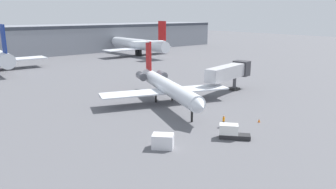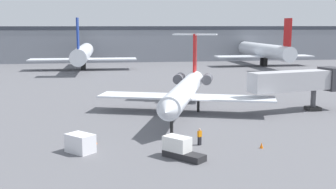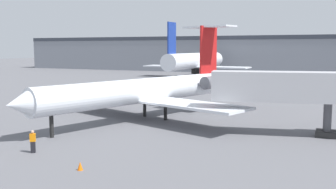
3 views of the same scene
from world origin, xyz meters
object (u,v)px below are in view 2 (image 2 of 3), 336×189
at_px(cargo_container_uld, 80,143).
at_px(parked_airliner_west_mid, 264,51).
at_px(regional_jet, 186,89).
at_px(ground_crew_marshaller, 200,137).
at_px(parked_airliner_west_end, 83,54).
at_px(jet_bridge, 303,81).
at_px(traffic_cone_mid, 95,141).
at_px(baggage_tug_lead, 180,149).
at_px(traffic_cone_near, 262,145).

height_order(cargo_container_uld, parked_airliner_west_mid, parked_airliner_west_mid).
distance_m(regional_jet, ground_crew_marshaller, 15.74).
relative_size(cargo_container_uld, parked_airliner_west_end, 0.09).
height_order(regional_jet, jet_bridge, regional_jet).
bearing_deg(cargo_container_uld, ground_crew_marshaller, 3.01).
bearing_deg(jet_bridge, parked_airliner_west_end, 118.09).
height_order(ground_crew_marshaller, traffic_cone_mid, ground_crew_marshaller).
distance_m(cargo_container_uld, traffic_cone_mid, 2.98).
distance_m(baggage_tug_lead, traffic_cone_near, 8.54).
height_order(baggage_tug_lead, traffic_cone_near, baggage_tug_lead).
bearing_deg(traffic_cone_mid, traffic_cone_near, -14.01).
relative_size(cargo_container_uld, traffic_cone_near, 5.53).
xyz_separation_m(traffic_cone_near, parked_airliner_west_mid, (31.24, 78.44, 4.02)).
bearing_deg(traffic_cone_mid, parked_airliner_west_end, 93.09).
xyz_separation_m(parked_airliner_west_end, parked_airliner_west_mid, (50.99, 2.85, 0.01)).
height_order(jet_bridge, ground_crew_marshaller, jet_bridge).
bearing_deg(traffic_cone_mid, parked_airliner_west_mid, 57.67).
bearing_deg(parked_airliner_west_end, jet_bridge, -61.91).
xyz_separation_m(jet_bridge, baggage_tug_lead, (-20.36, -17.77, -3.38)).
bearing_deg(regional_jet, traffic_cone_near, -77.15).
distance_m(ground_crew_marshaller, baggage_tug_lead, 4.56).
bearing_deg(baggage_tug_lead, parked_airliner_west_end, 98.40).
bearing_deg(regional_jet, traffic_cone_mid, -131.46).
height_order(parked_airliner_west_end, parked_airliner_west_mid, parked_airliner_west_mid).
distance_m(cargo_container_uld, parked_airliner_west_mid, 91.11).
relative_size(ground_crew_marshaller, parked_airliner_west_end, 0.05).
relative_size(regional_jet, baggage_tug_lead, 7.25).
bearing_deg(ground_crew_marshaller, parked_airliner_west_mid, 64.22).
height_order(ground_crew_marshaller, traffic_cone_near, ground_crew_marshaller).
distance_m(jet_bridge, baggage_tug_lead, 27.24).
height_order(baggage_tug_lead, parked_airliner_west_end, parked_airliner_west_end).
relative_size(baggage_tug_lead, parked_airliner_west_mid, 0.12).
relative_size(ground_crew_marshaller, traffic_cone_near, 3.07).
distance_m(baggage_tug_lead, traffic_cone_mid, 9.46).
xyz_separation_m(ground_crew_marshaller, parked_airliner_west_end, (-14.07, 73.60, 3.42)).
bearing_deg(parked_airliner_west_mid, cargo_container_uld, -122.18).
height_order(jet_bridge, cargo_container_uld, jet_bridge).
bearing_deg(traffic_cone_near, parked_airliner_west_end, 104.65).
bearing_deg(parked_airliner_west_mid, regional_jet, -120.00).
bearing_deg(ground_crew_marshaller, traffic_cone_near, -19.34).
distance_m(baggage_tug_lead, cargo_container_uld, 9.43).
bearing_deg(traffic_cone_mid, regional_jet, 48.54).
xyz_separation_m(baggage_tug_lead, cargo_container_uld, (-8.91, 3.10, 0.03)).
xyz_separation_m(cargo_container_uld, parked_airliner_west_end, (-2.50, 74.20, 3.40)).
xyz_separation_m(regional_jet, cargo_container_uld, (-13.27, -16.06, -2.42)).
bearing_deg(ground_crew_marshaller, parked_airliner_west_end, 100.83).
bearing_deg(parked_airliner_west_end, traffic_cone_mid, -86.91).
distance_m(traffic_cone_mid, parked_airliner_west_end, 71.84).
xyz_separation_m(regional_jet, parked_airliner_west_end, (-15.78, 58.14, 0.98)).
xyz_separation_m(ground_crew_marshaller, traffic_cone_mid, (-10.21, 1.97, -0.58)).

